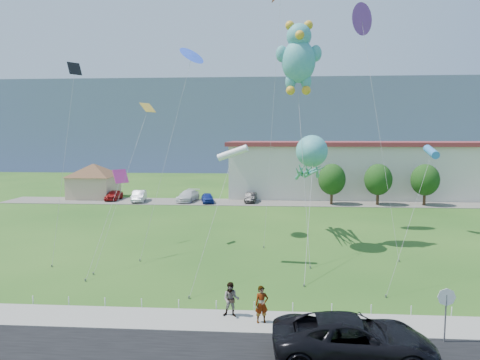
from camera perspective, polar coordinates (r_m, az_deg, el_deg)
name	(u,v)px	position (r m, az deg, el deg)	size (l,w,h in m)	color
ground	(237,301)	(24.63, -0.39, -15.80)	(160.00, 160.00, 0.00)	#1E4A14
sidewalk	(233,321)	(22.08, -0.95, -18.32)	(80.00, 2.50, 0.10)	gray
parking_strip	(256,202)	(58.55, 2.19, -3.01)	(70.00, 6.00, 0.06)	#59544C
hill_ridge	(264,125)	(142.86, 3.26, 7.28)	(160.00, 50.00, 25.00)	slate
pavilion	(94,177)	(66.31, -18.92, 0.33)	(9.20, 9.20, 5.00)	tan
warehouse	(429,169)	(71.26, 23.84, 1.40)	(61.00, 15.00, 8.20)	beige
stop_sign	(446,302)	(21.43, 25.79, -14.45)	(0.80, 0.07, 2.50)	slate
rope_fence	(235,306)	(23.33, -0.64, -16.41)	(26.05, 0.05, 0.50)	white
tree_near	(332,179)	(57.70, 12.15, 0.10)	(3.60, 3.60, 5.47)	#3F2B19
tree_mid	(378,180)	(58.86, 17.94, 0.05)	(3.60, 3.60, 5.47)	#3F2B19
tree_far	(425,180)	(60.59, 23.45, 0.01)	(3.60, 3.60, 5.47)	#3F2B19
suv	(353,339)	(18.92, 14.85, -19.80)	(3.00, 6.50, 1.81)	black
pedestrian_left	(262,304)	(21.53, 2.90, -16.22)	(0.66, 0.43, 1.81)	gray
pedestrian_right	(231,299)	(22.16, -1.19, -15.64)	(0.85, 0.66, 1.74)	gray
parked_car_red	(114,195)	(63.01, -16.48, -1.94)	(1.65, 4.10, 1.40)	#A11413
parked_car_silver	(139,196)	(60.75, -13.32, -2.09)	(1.60, 4.59, 1.51)	silver
parked_car_white	(188,196)	(59.74, -6.95, -2.11)	(2.11, 5.19, 1.51)	silver
parked_car_blue	(207,198)	(58.24, -4.36, -2.39)	(1.53, 3.81, 1.30)	navy
parked_car_black	(251,197)	(58.63, 1.43, -2.32)	(1.37, 3.94, 1.30)	black
octopus_kite	(310,160)	(36.02, 9.32, 2.63)	(2.54, 16.12, 9.17)	teal
teddy_bear_kite	(299,56)	(36.16, 7.83, 16.06)	(3.68, 7.78, 18.28)	teal
small_kite_cyan	(431,153)	(30.32, 24.12, 3.34)	(4.14, 5.79, 8.52)	#2D7DCB
small_kite_black	(72,91)	(37.79, -21.50, 10.97)	(1.70, 7.63, 15.06)	black
small_kite_purple	(363,25)	(41.56, 16.06, 19.28)	(2.28, 9.60, 20.08)	purple
small_kite_pink	(118,185)	(32.67, -15.98, -0.59)	(1.29, 6.41, 6.54)	#ED3494
small_kite_white	(232,154)	(29.95, -1.01, 3.51)	(2.19, 8.12, 8.36)	white
small_kite_blue	(191,59)	(39.09, -6.61, 15.69)	(3.44, 9.02, 16.84)	blue
small_kite_yellow	(142,124)	(35.57, -12.91, 7.24)	(2.15, 9.19, 11.86)	gold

